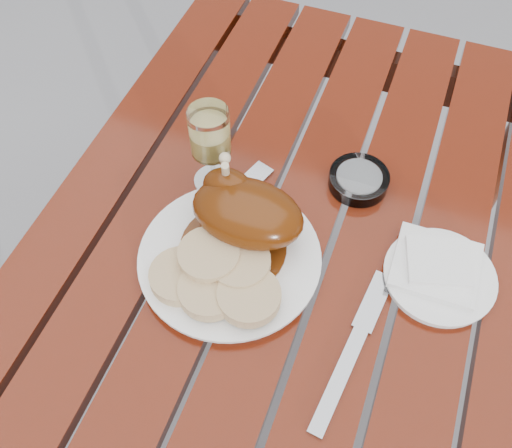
{
  "coord_description": "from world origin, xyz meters",
  "views": [
    {
      "loc": [
        0.12,
        -0.46,
        1.5
      ],
      "look_at": [
        -0.06,
        0.0,
        0.78
      ],
      "focal_mm": 40.0,
      "sensor_mm": 36.0,
      "label": 1
    }
  ],
  "objects": [
    {
      "name": "knife",
      "position": [
        0.13,
        -0.15,
        0.75
      ],
      "size": [
        0.05,
        0.22,
        0.01
      ],
      "primitive_type": "cube",
      "rotation": [
        0.0,
        0.0,
        -0.12
      ],
      "color": "gray",
      "rests_on": "table"
    },
    {
      "name": "dinner_plate",
      "position": [
        -0.08,
        -0.06,
        0.76
      ],
      "size": [
        0.29,
        0.29,
        0.02
      ],
      "primitive_type": "cylinder",
      "rotation": [
        0.0,
        0.0,
        -0.05
      ],
      "color": "white",
      "rests_on": "table"
    },
    {
      "name": "fork",
      "position": [
        -0.12,
        0.04,
        0.75
      ],
      "size": [
        0.07,
        0.17,
        0.01
      ],
      "primitive_type": "cube",
      "rotation": [
        0.0,
        0.0,
        -0.32
      ],
      "color": "gray",
      "rests_on": "table"
    },
    {
      "name": "ashtray",
      "position": [
        0.07,
        0.16,
        0.76
      ],
      "size": [
        0.13,
        0.13,
        0.02
      ],
      "primitive_type": "cylinder",
      "rotation": [
        0.0,
        0.0,
        0.39
      ],
      "color": "#B2B7BC",
      "rests_on": "table"
    },
    {
      "name": "table",
      "position": [
        0.0,
        0.0,
        0.38
      ],
      "size": [
        0.8,
        1.2,
        0.75
      ],
      "primitive_type": "cube",
      "color": "maroon",
      "rests_on": "ground"
    },
    {
      "name": "side_plate",
      "position": [
        0.23,
        0.02,
        0.76
      ],
      "size": [
        0.18,
        0.18,
        0.01
      ],
      "primitive_type": "cylinder",
      "rotation": [
        0.0,
        0.0,
        -0.12
      ],
      "color": "white",
      "rests_on": "table"
    },
    {
      "name": "wine_glass",
      "position": [
        -0.16,
        0.08,
        0.83
      ],
      "size": [
        0.07,
        0.07,
        0.16
      ],
      "primitive_type": "cylinder",
      "rotation": [
        0.0,
        0.0,
        0.09
      ],
      "color": "#D5BF61",
      "rests_on": "table"
    },
    {
      "name": "roast_duck",
      "position": [
        -0.07,
        -0.01,
        0.81
      ],
      "size": [
        0.18,
        0.17,
        0.12
      ],
      "color": "#4F2209",
      "rests_on": "dinner_plate"
    },
    {
      "name": "bread_dumplings",
      "position": [
        -0.08,
        -0.11,
        0.79
      ],
      "size": [
        0.2,
        0.14,
        0.04
      ],
      "color": "tan",
      "rests_on": "dinner_plate"
    },
    {
      "name": "ground",
      "position": [
        0.0,
        0.0,
        0.0
      ],
      "size": [
        60.0,
        60.0,
        0.0
      ],
      "primitive_type": "plane",
      "color": "slate",
      "rests_on": "ground"
    },
    {
      "name": "napkin",
      "position": [
        0.22,
        0.03,
        0.77
      ],
      "size": [
        0.13,
        0.12,
        0.01
      ],
      "primitive_type": "cube",
      "rotation": [
        0.0,
        0.0,
        0.01
      ],
      "color": "white",
      "rests_on": "side_plate"
    }
  ]
}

